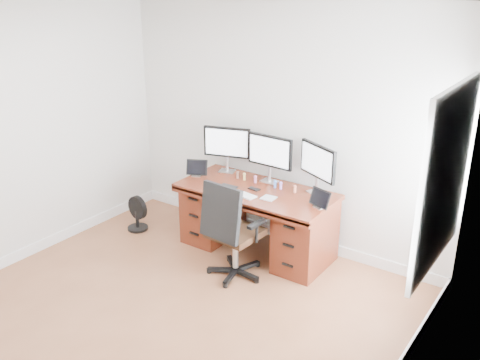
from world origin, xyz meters
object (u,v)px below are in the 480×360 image
Objects in this scene: desk at (257,218)px; keyboard at (244,195)px; monitor_center at (270,153)px; floor_fan at (137,214)px; office_chair at (232,246)px.

desk is 6.24× the size of keyboard.
keyboard is at bearing -88.55° from monitor_center.
desk reaches higher than floor_fan.
keyboard is at bearing 12.42° from floor_fan.
desk is 0.61m from office_chair.
office_chair is 2.47× the size of floor_fan.
keyboard is (-0.01, -0.25, 0.36)m from desk.
desk is 4.01× the size of floor_fan.
office_chair is 1.89× the size of monitor_center.
floor_fan is 1.55× the size of keyboard.
keyboard is (-0.10, 0.35, 0.41)m from office_chair.
desk is 1.63× the size of office_chair.
monitor_center is at bearing 30.09° from floor_fan.
floor_fan is 1.83m from monitor_center.
keyboard is at bearing 110.43° from office_chair.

